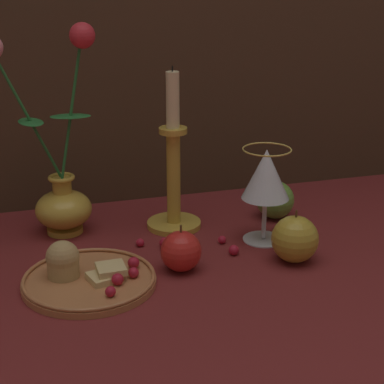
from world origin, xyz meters
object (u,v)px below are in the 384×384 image
at_px(wine_glass, 266,178).
at_px(apple_at_table_edge, 275,200).
at_px(apple_near_glass, 295,239).
at_px(vase, 59,181).
at_px(apple_beside_vase, 181,251).
at_px(candlestick, 174,176).
at_px(plate_with_pastries, 85,275).

bearing_deg(wine_glass, apple_at_table_edge, 56.51).
bearing_deg(apple_near_glass, apple_at_table_edge, 76.45).
bearing_deg(apple_near_glass, wine_glass, 99.94).
bearing_deg(vase, apple_beside_vase, -50.96).
height_order(wine_glass, candlestick, candlestick).
bearing_deg(apple_at_table_edge, apple_beside_vase, -144.85).
xyz_separation_m(wine_glass, apple_at_table_edge, (0.06, 0.09, -0.08)).
relative_size(apple_beside_vase, apple_at_table_edge, 0.92).
height_order(apple_beside_vase, apple_at_table_edge, apple_at_table_edge).
bearing_deg(apple_near_glass, candlestick, 128.19).
bearing_deg(candlestick, plate_with_pastries, -136.36).
bearing_deg(wine_glass, apple_near_glass, -80.06).
xyz_separation_m(vase, apple_at_table_edge, (0.40, -0.04, -0.06)).
distance_m(vase, wine_glass, 0.36).
height_order(plate_with_pastries, apple_beside_vase, apple_beside_vase).
height_order(plate_with_pastries, apple_at_table_edge, apple_at_table_edge).
bearing_deg(apple_beside_vase, candlestick, 78.84).
xyz_separation_m(wine_glass, candlestick, (-0.14, 0.10, -0.02)).
bearing_deg(apple_beside_vase, apple_near_glass, -6.13).
bearing_deg(candlestick, apple_at_table_edge, -3.30).
distance_m(wine_glass, candlestick, 0.17).
height_order(vase, wine_glass, vase).
relative_size(plate_with_pastries, apple_near_glass, 2.28).
xyz_separation_m(wine_glass, apple_near_glass, (0.02, -0.09, -0.08)).
xyz_separation_m(plate_with_pastries, apple_near_glass, (0.34, -0.01, 0.02)).
bearing_deg(plate_with_pastries, wine_glass, 13.33).
height_order(wine_glass, apple_beside_vase, wine_glass).
height_order(plate_with_pastries, candlestick, candlestick).
bearing_deg(vase, apple_at_table_edge, -6.09).
bearing_deg(apple_beside_vase, apple_at_table_edge, 35.15).
bearing_deg(apple_near_glass, vase, 147.49).
xyz_separation_m(candlestick, apple_at_table_edge, (0.20, -0.01, -0.06)).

